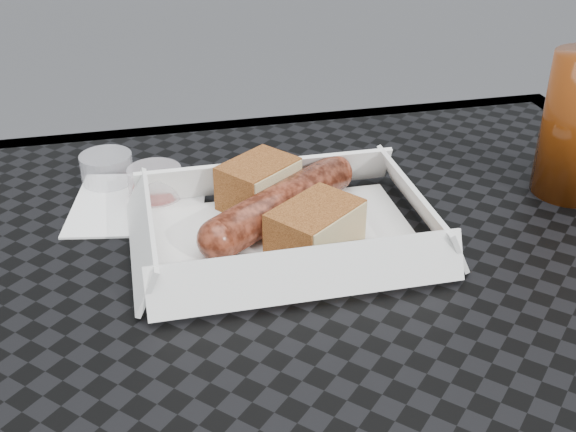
# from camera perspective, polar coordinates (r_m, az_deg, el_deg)

# --- Properties ---
(patio_table) EXTENTS (0.80, 0.80, 0.74)m
(patio_table) POSITION_cam_1_polar(r_m,az_deg,el_deg) (0.56, 2.24, -15.09)
(patio_table) COLOR black
(patio_table) RESTS_ON ground
(food_tray) EXTENTS (0.22, 0.15, 0.00)m
(food_tray) POSITION_cam_1_polar(r_m,az_deg,el_deg) (0.61, -0.21, -1.83)
(food_tray) COLOR white
(food_tray) RESTS_ON patio_table
(bratwurst) EXTENTS (0.16, 0.13, 0.04)m
(bratwurst) POSITION_cam_1_polar(r_m,az_deg,el_deg) (0.62, -0.57, 0.99)
(bratwurst) COLOR maroon
(bratwurst) RESTS_ON food_tray
(bread_near) EXTENTS (0.08, 0.08, 0.04)m
(bread_near) POSITION_cam_1_polar(r_m,az_deg,el_deg) (0.65, -2.35, 2.57)
(bread_near) COLOR brown
(bread_near) RESTS_ON food_tray
(bread_far) EXTENTS (0.09, 0.08, 0.04)m
(bread_far) POSITION_cam_1_polar(r_m,az_deg,el_deg) (0.59, 2.16, -0.91)
(bread_far) COLOR brown
(bread_far) RESTS_ON food_tray
(veg_garnish) EXTENTS (0.03, 0.03, 0.00)m
(veg_garnish) POSITION_cam_1_polar(r_m,az_deg,el_deg) (0.58, 7.26, -3.50)
(veg_garnish) COLOR #FA610A
(veg_garnish) RESTS_ON food_tray
(napkin) EXTENTS (0.14, 0.14, 0.00)m
(napkin) POSITION_cam_1_polar(r_m,az_deg,el_deg) (0.68, -11.69, 0.99)
(napkin) COLOR white
(napkin) RESTS_ON patio_table
(condiment_cup_sauce) EXTENTS (0.05, 0.05, 0.03)m
(condiment_cup_sauce) POSITION_cam_1_polar(r_m,az_deg,el_deg) (0.68, -10.45, 2.57)
(condiment_cup_sauce) COLOR maroon
(condiment_cup_sauce) RESTS_ON patio_table
(condiment_cup_empty) EXTENTS (0.05, 0.05, 0.03)m
(condiment_cup_empty) POSITION_cam_1_polar(r_m,az_deg,el_deg) (0.72, -14.11, 3.62)
(condiment_cup_empty) COLOR silver
(condiment_cup_empty) RESTS_ON patio_table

